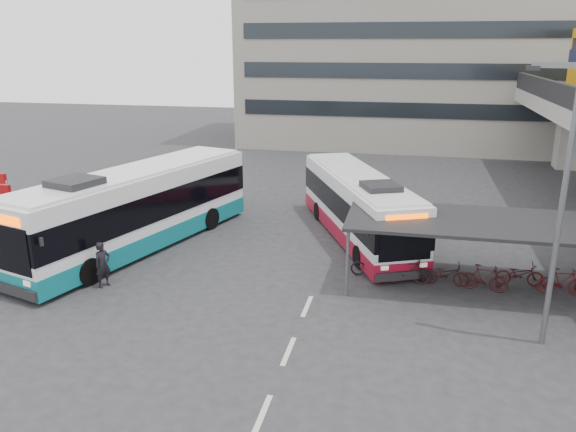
% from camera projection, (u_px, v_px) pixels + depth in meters
% --- Properties ---
extents(ground, '(120.00, 120.00, 0.00)m').
position_uv_depth(ground, '(237.00, 300.00, 19.63)').
color(ground, '#28282B').
rests_on(ground, ground).
extents(bike_shelter, '(10.00, 4.00, 2.54)m').
position_uv_depth(bike_shelter, '(485.00, 252.00, 20.31)').
color(bike_shelter, '#595B60').
rests_on(bike_shelter, ground).
extents(road_markings, '(0.15, 7.60, 0.01)m').
position_uv_depth(road_markings, '(288.00, 351.00, 16.31)').
color(road_markings, beige).
rests_on(road_markings, ground).
extents(bus_main, '(6.52, 10.88, 3.21)m').
position_uv_depth(bus_main, '(358.00, 207.00, 25.52)').
color(bus_main, white).
rests_on(bus_main, ground).
extents(bus_teal, '(6.19, 12.82, 3.72)m').
position_uv_depth(bus_teal, '(137.00, 209.00, 24.29)').
color(bus_teal, white).
rests_on(bus_teal, ground).
extents(pedestrian, '(0.64, 0.74, 1.71)m').
position_uv_depth(pedestrian, '(103.00, 265.00, 20.47)').
color(pedestrian, black).
rests_on(pedestrian, ground).
extents(lamp_post, '(1.42, 0.47, 8.14)m').
position_uv_depth(lamp_post, '(560.00, 193.00, 15.45)').
color(lamp_post, '#595B60').
rests_on(lamp_post, ground).
extents(sign_totem_mid, '(0.57, 0.21, 2.64)m').
position_uv_depth(sign_totem_mid, '(8.00, 212.00, 25.10)').
color(sign_totem_mid, '#96090B').
rests_on(sign_totem_mid, ground).
extents(sign_totem_north, '(0.52, 0.27, 2.41)m').
position_uv_depth(sign_totem_north, '(5.00, 196.00, 28.24)').
color(sign_totem_north, '#96090B').
rests_on(sign_totem_north, ground).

